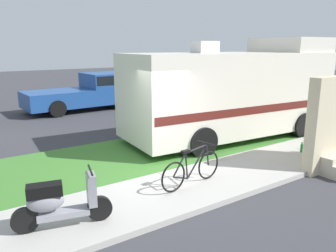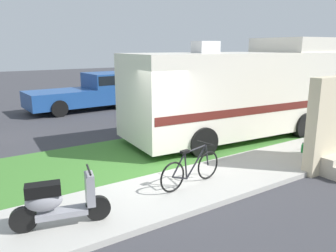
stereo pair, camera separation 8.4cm
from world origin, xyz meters
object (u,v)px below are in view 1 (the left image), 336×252
scooter (59,202)px  bicycle (192,169)px  bottle_spare (302,148)px  bottle_green (306,146)px  motorhome_rv (233,92)px  pickup_truck_far (93,90)px

scooter → bicycle: bearing=2.7°
bottle_spare → bicycle: bearing=-179.1°
bicycle → bottle_green: size_ratio=7.42×
bottle_green → motorhome_rv: bearing=103.8°
motorhome_rv → pickup_truck_far: motorhome_rv is taller
pickup_truck_far → bottle_spare: size_ratio=19.06×
scooter → bottle_green: bearing=2.3°
scooter → motorhome_rv: bearing=22.6°
motorhome_rv → bottle_green: 2.94m
scooter → bottle_spare: (7.01, 0.20, -0.33)m
scooter → bicycle: 2.93m
pickup_truck_far → bottle_green: bearing=-77.1°
bottle_spare → scooter: bearing=-178.4°
bicycle → bottle_green: bicycle is taller
bottle_spare → bottle_green: bearing=14.5°
bicycle → bottle_spare: bearing=0.9°
pickup_truck_far → motorhome_rv: bearing=-77.4°
motorhome_rv → scooter: 7.38m
motorhome_rv → bicycle: size_ratio=4.23×
motorhome_rv → scooter: size_ratio=4.54×
scooter → bottle_green: 7.38m
scooter → pickup_truck_far: size_ratio=0.29×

